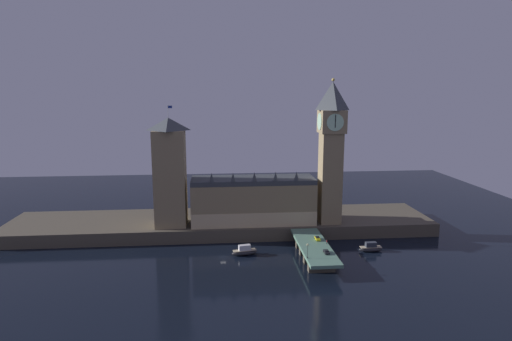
{
  "coord_description": "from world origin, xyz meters",
  "views": [
    {
      "loc": [
        -1.36,
        -180.86,
        72.39
      ],
      "look_at": [
        16.49,
        20.0,
        35.42
      ],
      "focal_mm": 30.0,
      "sensor_mm": 36.0,
      "label": 1
    }
  ],
  "objects_px": {
    "car_southbound_lead": "(326,252)",
    "pedestrian_mid_walk": "(327,242)",
    "street_lamp_near": "(308,249)",
    "boat_downstream": "(371,248)",
    "victoria_tower": "(170,172)",
    "boat_upstream": "(245,251)",
    "clock_tower": "(331,148)",
    "car_southbound_trail": "(317,238)"
  },
  "relations": [
    {
      "from": "car_southbound_lead",
      "to": "pedestrian_mid_walk",
      "type": "bearing_deg",
      "value": 75.26
    },
    {
      "from": "street_lamp_near",
      "to": "boat_downstream",
      "type": "bearing_deg",
      "value": 31.42
    },
    {
      "from": "victoria_tower",
      "to": "boat_upstream",
      "type": "xyz_separation_m",
      "value": [
        34.98,
        -27.24,
        -31.86
      ]
    },
    {
      "from": "clock_tower",
      "to": "boat_downstream",
      "type": "relative_size",
      "value": 6.42
    },
    {
      "from": "street_lamp_near",
      "to": "boat_upstream",
      "type": "distance_m",
      "value": 33.43
    },
    {
      "from": "car_southbound_lead",
      "to": "boat_upstream",
      "type": "relative_size",
      "value": 0.36
    },
    {
      "from": "street_lamp_near",
      "to": "boat_upstream",
      "type": "xyz_separation_m",
      "value": [
        -24.16,
        21.51,
        -8.43
      ]
    },
    {
      "from": "car_southbound_lead",
      "to": "boat_downstream",
      "type": "bearing_deg",
      "value": 33.08
    },
    {
      "from": "car_southbound_lead",
      "to": "car_southbound_trail",
      "type": "relative_size",
      "value": 0.96
    },
    {
      "from": "car_southbound_trail",
      "to": "pedestrian_mid_walk",
      "type": "height_order",
      "value": "pedestrian_mid_walk"
    },
    {
      "from": "clock_tower",
      "to": "pedestrian_mid_walk",
      "type": "height_order",
      "value": "clock_tower"
    },
    {
      "from": "car_southbound_trail",
      "to": "car_southbound_lead",
      "type": "bearing_deg",
      "value": -90.0
    },
    {
      "from": "pedestrian_mid_walk",
      "to": "boat_upstream",
      "type": "relative_size",
      "value": 0.15
    },
    {
      "from": "clock_tower",
      "to": "boat_downstream",
      "type": "xyz_separation_m",
      "value": [
        13.3,
        -25.53,
        -43.38
      ]
    },
    {
      "from": "car_southbound_lead",
      "to": "boat_upstream",
      "type": "distance_m",
      "value": 37.65
    },
    {
      "from": "street_lamp_near",
      "to": "victoria_tower",
      "type": "bearing_deg",
      "value": 140.5
    },
    {
      "from": "victoria_tower",
      "to": "boat_upstream",
      "type": "relative_size",
      "value": 4.88
    },
    {
      "from": "boat_upstream",
      "to": "street_lamp_near",
      "type": "bearing_deg",
      "value": -41.68
    },
    {
      "from": "car_southbound_trail",
      "to": "boat_upstream",
      "type": "distance_m",
      "value": 33.59
    },
    {
      "from": "boat_downstream",
      "to": "victoria_tower",
      "type": "bearing_deg",
      "value": 163.36
    },
    {
      "from": "pedestrian_mid_walk",
      "to": "clock_tower",
      "type": "bearing_deg",
      "value": 73.84
    },
    {
      "from": "clock_tower",
      "to": "victoria_tower",
      "type": "bearing_deg",
      "value": 178.31
    },
    {
      "from": "victoria_tower",
      "to": "car_southbound_trail",
      "type": "height_order",
      "value": "victoria_tower"
    },
    {
      "from": "victoria_tower",
      "to": "boat_upstream",
      "type": "bearing_deg",
      "value": -37.91
    },
    {
      "from": "clock_tower",
      "to": "boat_upstream",
      "type": "distance_m",
      "value": 67.22
    },
    {
      "from": "car_southbound_trail",
      "to": "boat_downstream",
      "type": "height_order",
      "value": "car_southbound_trail"
    },
    {
      "from": "victoria_tower",
      "to": "boat_downstream",
      "type": "relative_size",
      "value": 5.29
    },
    {
      "from": "pedestrian_mid_walk",
      "to": "car_southbound_trail",
      "type": "bearing_deg",
      "value": 117.23
    },
    {
      "from": "car_southbound_lead",
      "to": "pedestrian_mid_walk",
      "type": "xyz_separation_m",
      "value": [
        2.87,
        10.91,
        0.33
      ]
    },
    {
      "from": "car_southbound_lead",
      "to": "boat_downstream",
      "type": "relative_size",
      "value": 0.39
    },
    {
      "from": "boat_downstream",
      "to": "car_southbound_lead",
      "type": "bearing_deg",
      "value": -146.92
    },
    {
      "from": "car_southbound_trail",
      "to": "street_lamp_near",
      "type": "relative_size",
      "value": 0.75
    },
    {
      "from": "clock_tower",
      "to": "car_southbound_lead",
      "type": "xyz_separation_m",
      "value": [
        -11.85,
        -41.92,
        -38.05
      ]
    },
    {
      "from": "car_southbound_trail",
      "to": "boat_downstream",
      "type": "distance_m",
      "value": 25.73
    },
    {
      "from": "victoria_tower",
      "to": "boat_downstream",
      "type": "bearing_deg",
      "value": -16.64
    },
    {
      "from": "clock_tower",
      "to": "street_lamp_near",
      "type": "distance_m",
      "value": 61.66
    },
    {
      "from": "victoria_tower",
      "to": "pedestrian_mid_walk",
      "type": "xyz_separation_m",
      "value": [
        71.02,
        -33.37,
        -26.32
      ]
    },
    {
      "from": "boat_upstream",
      "to": "pedestrian_mid_walk",
      "type": "bearing_deg",
      "value": -9.65
    },
    {
      "from": "car_southbound_lead",
      "to": "car_southbound_trail",
      "type": "distance_m",
      "value": 16.48
    },
    {
      "from": "victoria_tower",
      "to": "street_lamp_near",
      "type": "height_order",
      "value": "victoria_tower"
    },
    {
      "from": "pedestrian_mid_walk",
      "to": "street_lamp_near",
      "type": "distance_m",
      "value": 19.65
    },
    {
      "from": "clock_tower",
      "to": "car_southbound_lead",
      "type": "distance_m",
      "value": 57.84
    }
  ]
}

